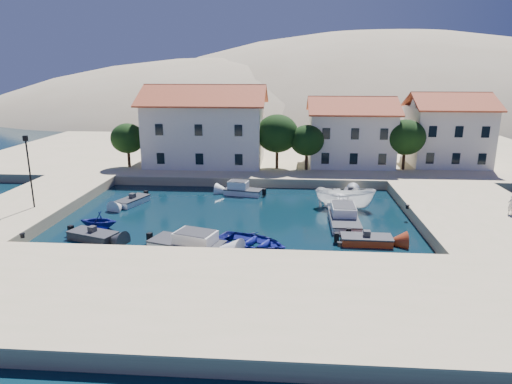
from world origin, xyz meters
TOP-DOWN VIEW (x-y plane):
  - ground at (0.00, 0.00)m, footprint 400.00×400.00m
  - quay_south at (0.00, -6.00)m, footprint 52.00×12.00m
  - quay_east at (20.50, 10.00)m, footprint 11.00×20.00m
  - quay_west at (-19.00, 10.00)m, footprint 8.00×20.00m
  - quay_north at (2.00, 38.00)m, footprint 80.00×36.00m
  - hills at (20.64, 123.62)m, footprint 254.00×176.00m
  - building_left at (-6.00, 28.00)m, footprint 14.70×9.45m
  - building_mid at (12.00, 29.00)m, footprint 10.50×8.40m
  - building_right at (24.00, 30.00)m, footprint 9.45×8.40m
  - trees at (4.51, 25.46)m, footprint 37.30×5.30m
  - lamppost at (-17.50, 8.00)m, footprint 0.35×0.25m
  - bollards at (2.80, 3.87)m, footprint 29.36×9.56m
  - motorboat_grey_sw at (-10.34, 3.38)m, footprint 4.10×2.82m
  - cabin_cruiser_south at (-2.77, 2.01)m, footprint 5.84×3.84m
  - rowboat_south at (1.93, 2.67)m, footprint 6.54×5.80m
  - motorboat_red_se at (10.34, 3.99)m, footprint 3.80×1.77m
  - cabin_cruiser_east at (9.18, 8.52)m, footprint 2.38×5.79m
  - boat_east at (9.74, 13.02)m, footprint 5.81×3.08m
  - motorboat_white_ne at (10.77, 16.97)m, footprint 2.09×3.25m
  - rowboat_west at (-10.93, 5.88)m, footprint 3.13×2.73m
  - motorboat_white_west at (-10.46, 12.80)m, footprint 2.69×3.87m
  - cabin_cruiser_north at (-0.20, 16.94)m, footprint 4.07×2.33m
  - pedestrian at (22.75, 9.08)m, footprint 0.68×0.57m

SIDE VIEW (x-z plane):
  - hills at x=20.64m, z-range -72.90..26.10m
  - ground at x=0.00m, z-range 0.00..0.00m
  - rowboat_south at x=1.93m, z-range -0.56..0.56m
  - boat_east at x=9.74m, z-range -1.07..1.07m
  - rowboat_west at x=-10.93m, z-range -0.80..0.80m
  - motorboat_red_se at x=10.34m, z-range -0.33..0.92m
  - motorboat_grey_sw at x=-10.34m, z-range -0.33..0.92m
  - motorboat_white_west at x=-10.46m, z-range -0.33..0.92m
  - motorboat_white_ne at x=10.77m, z-range -0.33..0.92m
  - cabin_cruiser_south at x=-2.77m, z-range -0.32..1.28m
  - cabin_cruiser_east at x=9.18m, z-range -0.32..1.28m
  - cabin_cruiser_north at x=-0.20m, z-range -0.32..1.28m
  - quay_south at x=0.00m, z-range 0.00..1.00m
  - quay_east at x=20.50m, z-range 0.00..1.00m
  - quay_west at x=-19.00m, z-range 0.00..1.00m
  - quay_north at x=2.00m, z-range 0.00..1.00m
  - bollards at x=2.80m, z-range 1.00..1.30m
  - pedestrian at x=22.75m, z-range 1.00..2.59m
  - lamppost at x=-17.50m, z-range 1.64..7.87m
  - trees at x=4.51m, z-range 1.61..8.06m
  - building_mid at x=12.00m, z-range 1.07..9.37m
  - building_right at x=24.00m, z-range 1.07..9.87m
  - building_left at x=-6.00m, z-range 1.09..10.79m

